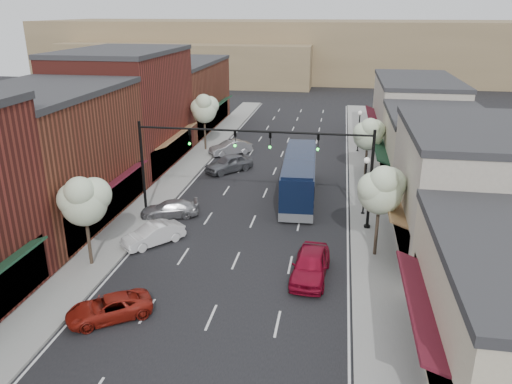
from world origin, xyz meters
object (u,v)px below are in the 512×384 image
at_px(parked_car_b, 153,234).
at_px(signal_mast_right, 336,163).
at_px(parked_car_d, 229,163).
at_px(coach_bus, 299,176).
at_px(parked_car_a, 109,308).
at_px(parked_car_c, 169,209).
at_px(tree_left_near, 84,199).
at_px(lamp_post_near, 366,177).
at_px(tree_right_near, 381,188).
at_px(parked_car_e, 230,148).
at_px(tree_left_far, 204,108).
at_px(red_hatchback, 310,265).
at_px(lamp_post_far, 359,124).
at_px(tree_right_far, 369,133).
at_px(signal_mast_left, 174,156).

bearing_deg(parked_car_b, signal_mast_right, 62.93).
bearing_deg(parked_car_d, coach_bus, 2.59).
bearing_deg(parked_car_a, parked_car_c, 151.38).
bearing_deg(tree_left_near, lamp_post_near, 33.33).
bearing_deg(tree_right_near, lamp_post_near, 94.77).
height_order(parked_car_b, parked_car_e, parked_car_e).
xyz_separation_m(tree_left_near, lamp_post_near, (16.05, 10.56, -1.22)).
bearing_deg(tree_left_far, red_hatchback, -63.09).
bearing_deg(coach_bus, tree_left_far, 128.90).
relative_size(lamp_post_far, parked_car_e, 1.00).
xyz_separation_m(lamp_post_far, red_hatchback, (-3.24, -27.30, -2.19)).
bearing_deg(lamp_post_far, coach_bus, -108.96).
xyz_separation_m(tree_left_near, parked_car_b, (2.57, 3.43, -3.55)).
bearing_deg(parked_car_b, red_hatchback, 26.04).
bearing_deg(parked_car_c, tree_right_far, 112.44).
relative_size(signal_mast_right, parked_car_c, 1.96).
bearing_deg(tree_right_near, parked_car_b, -177.69).
relative_size(tree_right_near, tree_right_far, 1.10).
height_order(lamp_post_far, parked_car_e, lamp_post_far).
xyz_separation_m(tree_right_far, tree_left_far, (-16.60, 6.00, 0.61)).
bearing_deg(parked_car_c, tree_right_near, 57.49).
bearing_deg(lamp_post_near, parked_car_b, -152.16).
xyz_separation_m(tree_right_near, parked_car_d, (-12.55, 15.21, -3.64)).
height_order(tree_left_near, tree_left_far, tree_left_far).
xyz_separation_m(tree_right_near, coach_bus, (-5.54, 9.53, -2.65)).
bearing_deg(parked_car_c, tree_left_near, -32.17).
bearing_deg(signal_mast_left, tree_right_far, 40.54).
height_order(tree_right_near, lamp_post_near, tree_right_near).
bearing_deg(tree_right_far, tree_right_near, -90.00).
xyz_separation_m(lamp_post_far, parked_car_a, (-12.69, -32.87, -2.43)).
bearing_deg(parked_car_a, signal_mast_right, 106.49).
bearing_deg(tree_right_near, tree_right_far, 90.00).
relative_size(tree_left_far, parked_car_c, 1.46).
bearing_deg(tree_left_near, red_hatchback, 3.37).
distance_m(tree_right_far, parked_car_c, 19.16).
xyz_separation_m(lamp_post_near, parked_car_c, (-13.95, -2.62, -2.40)).
xyz_separation_m(lamp_post_far, coach_bus, (-4.99, -14.53, -1.21)).
relative_size(signal_mast_left, lamp_post_far, 1.85).
height_order(signal_mast_right, parked_car_b, signal_mast_right).
distance_m(lamp_post_near, parked_car_a, 20.08).
height_order(tree_left_far, parked_car_d, tree_left_far).
height_order(signal_mast_left, parked_car_d, signal_mast_left).
xyz_separation_m(coach_bus, red_hatchback, (1.75, -12.77, -0.99)).
distance_m(signal_mast_right, tree_right_far, 12.27).
bearing_deg(parked_car_c, coach_bus, 104.64).
relative_size(tree_right_far, tree_left_far, 0.89).
relative_size(parked_car_a, parked_car_c, 0.98).
xyz_separation_m(signal_mast_right, parked_car_c, (-11.77, -0.12, -4.01)).
xyz_separation_m(coach_bus, parked_car_d, (-7.01, 5.69, -0.99)).
height_order(lamp_post_near, red_hatchback, lamp_post_near).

